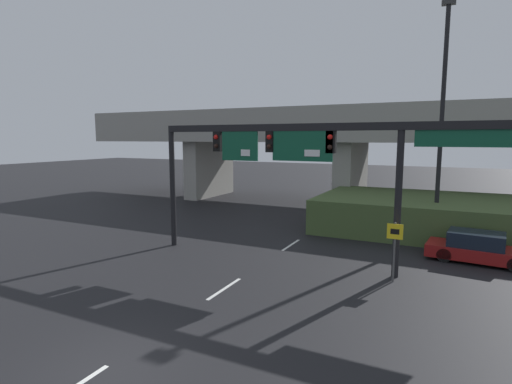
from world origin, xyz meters
TOP-DOWN VIEW (x-y plane):
  - ground_plane at (0.00, 0.00)m, footprint 160.00×160.00m
  - lane_markings at (0.00, 12.78)m, footprint 0.14×30.24m
  - signal_gantry at (1.20, 10.02)m, footprint 15.25×0.44m
  - speed_limit_sign at (5.63, 9.40)m, footprint 0.60×0.11m
  - highway_light_pole_near at (6.82, 17.87)m, footprint 0.70×0.36m
  - overpass_bridge at (0.00, 26.41)m, footprint 48.97×8.50m
  - grass_embankment at (7.91, 19.49)m, footprint 15.96×8.31m
  - parked_sedan_near_right at (8.79, 13.82)m, footprint 4.63×2.27m

SIDE VIEW (x-z plane):
  - ground_plane at x=0.00m, z-range 0.00..0.00m
  - lane_markings at x=0.00m, z-range 0.00..0.01m
  - parked_sedan_near_right at x=8.79m, z-range -0.05..1.34m
  - grass_embankment at x=7.91m, z-range 0.00..2.05m
  - speed_limit_sign at x=5.63m, z-range 0.37..2.77m
  - signal_gantry at x=1.20m, z-range 1.95..8.25m
  - overpass_bridge at x=0.00m, z-range 1.66..9.74m
  - highway_light_pole_near at x=6.82m, z-range 0.37..13.29m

